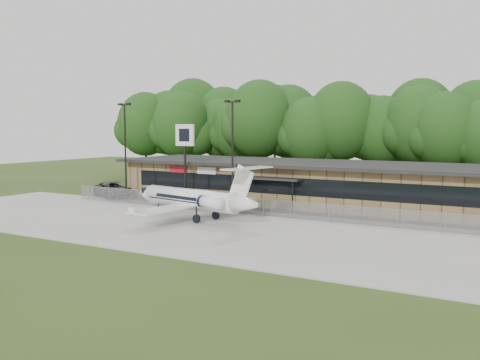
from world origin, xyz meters
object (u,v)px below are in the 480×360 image
Objects in this scene: business_jet at (195,200)px; suv at (114,190)px; terminal at (313,183)px; pole_sign at (185,144)px.

business_jet is 18.09m from suv.
terminal is at bearing -48.89° from suv.
suv is 12.07m from pole_sign.
business_jet reaches higher than terminal.
pole_sign is at bearing 142.91° from business_jet.
terminal is 6.70× the size of suv.
terminal is at bearing 34.87° from pole_sign.
business_jet is 2.34× the size of suv.
pole_sign reaches higher than suv.
business_jet is at bearing -110.33° from terminal.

